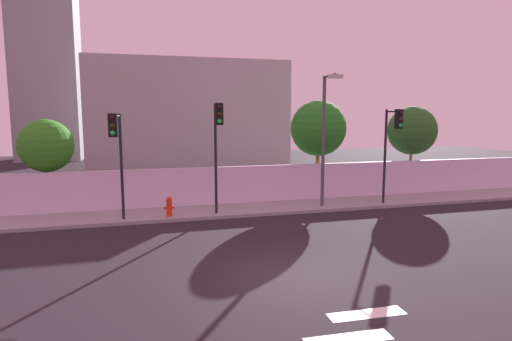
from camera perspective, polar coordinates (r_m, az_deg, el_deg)
name	(u,v)px	position (r m, az deg, el deg)	size (l,w,h in m)	color
ground_plane	(294,278)	(11.96, 5.23, -14.31)	(80.00, 80.00, 0.00)	black
sidewalk	(232,210)	(19.49, -3.24, -5.41)	(36.00, 2.40, 0.15)	gray
perimeter_wall	(227,185)	(20.54, -4.01, -1.98)	(36.00, 0.18, 1.80)	silver
traffic_light_left	(117,143)	(17.42, -18.34, 3.51)	(0.44, 1.27, 4.35)	black
traffic_light_center	(217,135)	(17.76, -5.26, 4.85)	(0.34, 1.12, 4.78)	black
traffic_light_right	(392,136)	(20.89, 18.01, 4.50)	(0.36, 1.11, 4.55)	black
street_lamp_curbside	(325,130)	(19.69, 9.35, 5.45)	(0.62, 1.70, 6.07)	#4C4C51
fire_hydrant	(169,206)	(18.32, -11.69, -4.71)	(0.44, 0.26, 0.85)	red
roadside_tree_leftmost	(46,146)	(21.14, -26.57, 2.99)	(2.38, 2.38, 4.26)	brown
roadside_tree_midleft	(318,129)	(22.58, 8.44, 5.65)	(2.94, 2.94, 5.20)	brown
roadside_tree_midright	(412,131)	(25.43, 20.40, 5.08)	(2.73, 2.73, 4.92)	brown
low_building_distant	(189,117)	(34.07, -9.12, 7.20)	(15.06, 6.00, 8.57)	#ACACAC
tower_on_skyline	(45,32)	(47.34, -26.69, 16.41)	(5.83, 5.00, 24.71)	gray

